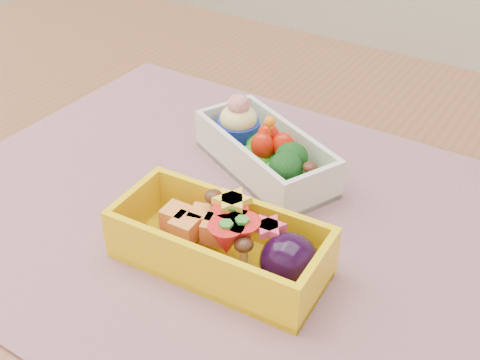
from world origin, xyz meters
The scene contains 4 objects.
table centered at (0.00, 0.00, 0.65)m, with size 1.20×0.80×0.75m.
placemat centered at (0.03, -0.03, 0.75)m, with size 0.55×0.42×0.00m, color #A37179.
bento_white centered at (0.02, 0.05, 0.77)m, with size 0.17×0.13×0.06m.
bento_yellow centered at (0.07, -0.09, 0.78)m, with size 0.18×0.09×0.06m.
Camera 1 is at (0.27, -0.39, 1.09)m, focal length 45.55 mm.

